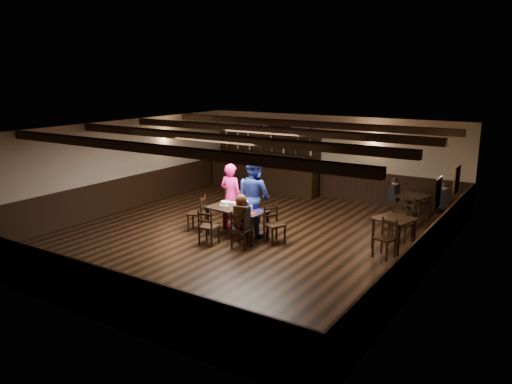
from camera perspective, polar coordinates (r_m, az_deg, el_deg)
The scene contains 25 objects.
ground at distance 12.64m, azimuth -1.26°, elevation -5.13°, with size 10.00×10.00×0.00m, color black.
room_shell at distance 12.23m, azimuth -1.16°, elevation 2.69°, with size 9.02×10.02×2.71m.
dining_table at distance 12.40m, azimuth -2.18°, elevation -2.27°, with size 1.59×0.89×0.75m.
chair_near_left at distance 11.96m, azimuth -5.61°, elevation -3.72°, with size 0.45×0.43×0.87m.
chair_near_right at distance 11.64m, azimuth -1.82°, elevation -4.04°, with size 0.44×0.42×0.90m.
chair_end_left at distance 13.05m, azimuth -6.45°, elevation -2.11°, with size 0.54×0.56×0.94m.
chair_end_right at distance 12.09m, azimuth 1.92°, elevation -3.34°, with size 0.55×0.56×0.92m.
chair_far_pushed at distance 14.09m, azimuth -2.75°, elevation -1.04°, with size 0.56×0.56×0.87m.
woman_pink at distance 13.08m, azimuth -2.87°, elevation -0.52°, with size 0.64×0.42×1.75m, color #FF3384.
man_blue at distance 12.61m, azimuth -0.22°, elevation -0.53°, with size 0.96×0.74×1.97m, color navy.
seated_person at distance 11.59m, azimuth -1.68°, elevation -2.44°, with size 0.36×0.54×0.87m.
cake at distance 12.74m, azimuth -3.53°, elevation -1.29°, with size 0.30×0.30×0.09m.
plate_stack_a at distance 12.33m, azimuth -2.72°, elevation -1.55°, with size 0.18×0.18×0.17m, color white.
plate_stack_b at distance 12.25m, azimuth -1.34°, elevation -1.51°, with size 0.19×0.19×0.23m, color white.
tea_light at distance 12.45m, azimuth -1.75°, elevation -1.69°, with size 0.06×0.06×0.06m.
salt_shaker at distance 12.07m, azimuth -1.13°, elevation -2.08°, with size 0.03×0.03×0.09m, color silver.
pepper_shaker at distance 12.11m, azimuth -0.97°, elevation -1.98°, with size 0.04×0.04×0.10m, color #A5A8AD.
drink_glass at distance 12.28m, azimuth -0.55°, elevation -1.74°, with size 0.07×0.07×0.11m, color silver.
menu_red at distance 12.00m, azimuth -0.86°, elevation -2.37°, with size 0.33×0.23×0.00m, color maroon.
menu_blue at distance 12.20m, azimuth 0.18°, elevation -2.11°, with size 0.33×0.23×0.00m, color #101153.
bar_counter at distance 17.53m, azimuth 0.98°, elevation 2.55°, with size 4.27×0.70×2.20m.
back_table_a at distance 12.04m, azimuth 15.55°, elevation -3.34°, with size 1.00×1.00×0.75m.
back_table_b at distance 14.42m, azimuth 17.41°, elevation -0.75°, with size 0.96×0.96×0.75m.
bg_patron_left at distance 14.68m, azimuth 15.53°, elevation 0.25°, with size 0.26×0.36×0.68m.
bg_patron_right at distance 14.36m, azimuth 20.74°, elevation -0.33°, with size 0.32×0.40×0.72m.
Camera 1 is at (6.70, -9.95, 4.00)m, focal length 35.00 mm.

